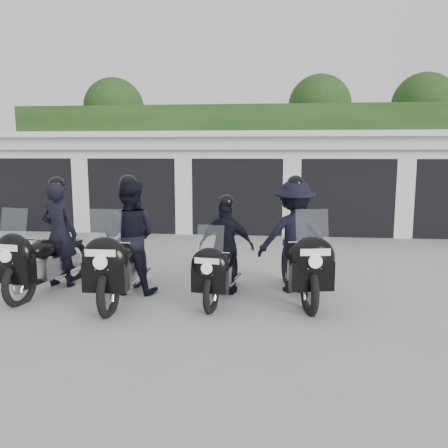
# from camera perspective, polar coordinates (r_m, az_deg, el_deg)

# --- Properties ---
(ground) EXTENTS (80.00, 80.00, 0.00)m
(ground) POSITION_cam_1_polar(r_m,az_deg,el_deg) (8.47, -1.47, -7.76)
(ground) COLOR gray
(ground) RESTS_ON ground
(garage_block) EXTENTS (16.40, 6.80, 2.96)m
(garage_block) POSITION_cam_1_polar(r_m,az_deg,el_deg) (16.17, 2.34, 5.26)
(garage_block) COLOR silver
(garage_block) RESTS_ON ground
(background_vegetation) EXTENTS (20.00, 3.90, 5.80)m
(background_vegetation) POSITION_cam_1_polar(r_m,az_deg,el_deg) (20.98, 4.30, 9.72)
(background_vegetation) COLOR #193613
(background_vegetation) RESTS_ON ground
(police_bike_a) EXTENTS (0.93, 2.32, 2.03)m
(police_bike_a) POSITION_cam_1_polar(r_m,az_deg,el_deg) (8.72, -20.36, -2.39)
(police_bike_a) COLOR black
(police_bike_a) RESTS_ON ground
(police_bike_b) EXTENTS (0.95, 2.40, 2.09)m
(police_bike_b) POSITION_cam_1_polar(r_m,az_deg,el_deg) (8.01, -11.70, -2.44)
(police_bike_b) COLOR black
(police_bike_b) RESTS_ON ground
(police_bike_c) EXTENTS (1.02, 2.00, 1.75)m
(police_bike_c) POSITION_cam_1_polar(r_m,az_deg,el_deg) (7.86, -0.02, -3.50)
(police_bike_c) COLOR black
(police_bike_c) RESTS_ON ground
(police_bike_d) EXTENTS (1.34, 2.36, 2.07)m
(police_bike_d) POSITION_cam_1_polar(r_m,az_deg,el_deg) (8.04, 8.73, -2.30)
(police_bike_d) COLOR black
(police_bike_d) RESTS_ON ground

